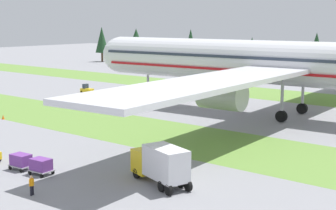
% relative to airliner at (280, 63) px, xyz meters
% --- Properties ---
extents(grass_strip_near, '(320.00, 14.68, 0.01)m').
position_rel_airliner_xyz_m(grass_strip_near, '(-6.24, -20.82, -8.19)').
color(grass_strip_near, olive).
rests_on(grass_strip_near, ground).
extents(grass_strip_far, '(320.00, 14.68, 0.01)m').
position_rel_airliner_xyz_m(grass_strip_far, '(-6.24, 20.54, -8.19)').
color(grass_strip_far, olive).
rests_on(grass_strip_far, ground).
extents(airliner, '(70.20, 86.15, 22.87)m').
position_rel_airliner_xyz_m(airliner, '(0.00, 0.00, 0.00)').
color(airliner, silver).
rests_on(airliner, ground).
extents(cargo_dolly_lead, '(2.31, 1.67, 1.55)m').
position_rel_airliner_xyz_m(cargo_dolly_lead, '(-6.70, -41.68, -7.27)').
color(cargo_dolly_lead, '#A3A3A8').
rests_on(cargo_dolly_lead, ground).
extents(cargo_dolly_second, '(2.31, 1.67, 1.55)m').
position_rel_airliner_xyz_m(cargo_dolly_second, '(-3.81, -41.45, -7.27)').
color(cargo_dolly_second, '#A3A3A8').
rests_on(cargo_dolly_second, ground).
extents(catering_truck, '(7.33, 4.39, 3.58)m').
position_rel_airliner_xyz_m(catering_truck, '(6.91, -36.46, -6.24)').
color(catering_truck, yellow).
rests_on(catering_truck, ground).
extents(pushback_tractor, '(2.67, 1.45, 1.97)m').
position_rel_airliner_xyz_m(pushback_tractor, '(-40.90, -2.33, -7.38)').
color(pushback_tractor, yellow).
rests_on(pushback_tractor, ground).
extents(ground_crew_marshaller, '(0.36, 0.55, 1.74)m').
position_rel_airliner_xyz_m(ground_crew_marshaller, '(0.40, -45.59, -7.25)').
color(ground_crew_marshaller, black).
rests_on(ground_crew_marshaller, ground).
extents(taxiway_marker_0, '(0.44, 0.44, 0.49)m').
position_rel_airliner_xyz_m(taxiway_marker_0, '(0.38, -27.94, -7.95)').
color(taxiway_marker_0, orange).
rests_on(taxiway_marker_0, ground).
extents(taxiway_marker_1, '(0.44, 0.44, 0.70)m').
position_rel_airliner_xyz_m(taxiway_marker_1, '(-30.63, -28.08, -7.85)').
color(taxiway_marker_1, orange).
rests_on(taxiway_marker_1, ground).
extents(taxiway_marker_2, '(0.44, 0.44, 0.56)m').
position_rel_airliner_xyz_m(taxiway_marker_2, '(-2.67, -27.94, -7.91)').
color(taxiway_marker_2, orange).
rests_on(taxiway_marker_2, ground).
extents(distant_tree_line, '(186.63, 10.88, 12.17)m').
position_rel_airliner_xyz_m(distant_tree_line, '(-12.41, 52.66, -1.12)').
color(distant_tree_line, '#4C3823').
rests_on(distant_tree_line, ground).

